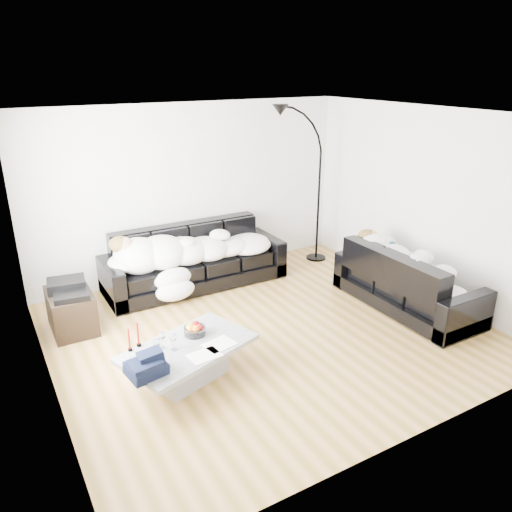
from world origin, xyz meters
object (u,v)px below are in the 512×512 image
coffee_table (189,362)px  sleeper_right (410,264)px  fruit_bowl (195,329)px  wine_glass_c (174,342)px  candle_left (129,340)px  av_cabinet (71,311)px  floor_lamp (319,194)px  wine_glass_a (162,340)px  stereo (68,287)px  wine_glass_b (157,348)px  candle_right (138,335)px  sofa_right (408,279)px  sofa_back (195,258)px  sleeper_back (196,245)px  shoes (422,317)px

coffee_table → sleeper_right: bearing=1.3°
fruit_bowl → wine_glass_c: size_ratio=1.29×
wine_glass_c → candle_left: 0.44m
av_cabinet → floor_lamp: (4.07, 0.45, 0.87)m
coffee_table → wine_glass_a: size_ratio=7.38×
coffee_table → stereo: bearing=116.5°
coffee_table → candle_left: candle_left is taller
fruit_bowl → wine_glass_b: (-0.49, -0.20, 0.02)m
wine_glass_c → candle_right: candle_right is taller
sofa_right → wine_glass_c: size_ratio=11.38×
sofa_right → av_cabinet: bearing=68.2°
wine_glass_a → av_cabinet: size_ratio=0.25×
sofa_right → candle_left: (-3.74, 0.13, 0.10)m
wine_glass_b → candle_left: (-0.21, 0.23, 0.03)m
sofa_back → sleeper_right: sofa_back is taller
wine_glass_a → candle_left: 0.32m
floor_lamp → candle_right: bearing=-133.7°
wine_glass_c → stereo: stereo is taller
stereo → sleeper_back: bearing=21.0°
candle_right → stereo: size_ratio=0.61×
sofa_right → fruit_bowl: (-3.04, 0.10, 0.05)m
fruit_bowl → sofa_right: bearing=-2.0°
floor_lamp → stereo: bearing=-154.7°
sofa_right → shoes: (-0.10, -0.40, -0.37)m
sofa_right → stereo: bearing=68.2°
coffee_table → wine_glass_a: (-0.24, 0.09, 0.29)m
shoes → av_cabinet: bearing=145.0°
fruit_bowl → candle_right: candle_right is taller
wine_glass_c → candle_left: size_ratio=0.73×
sofa_back → av_cabinet: size_ratio=3.61×
wine_glass_a → floor_lamp: (3.47, 2.05, 0.64)m
coffee_table → candle_right: bearing=150.0°
wine_glass_c → floor_lamp: (3.37, 2.14, 0.64)m
coffee_table → candle_right: candle_right is taller
wine_glass_a → wine_glass_c: (0.09, -0.09, -0.00)m
sofa_right → wine_glass_a: bearing=89.7°
sleeper_back → wine_glass_b: sleeper_back is taller
sleeper_right → floor_lamp: bearing=-0.7°
floor_lamp → av_cabinet: bearing=-154.7°
wine_glass_b → wine_glass_c: wine_glass_b is taller
wine_glass_a → sofa_right: bearing=-0.3°
candle_left → av_cabinet: bearing=101.6°
coffee_table → wine_glass_a: bearing=158.3°
sofa_back → candle_left: size_ratio=10.75×
sofa_right → wine_glass_c: 3.35m
sleeper_right → fruit_bowl: size_ratio=7.55×
stereo → shoes: bearing=-19.2°
sofa_right → wine_glass_c: sofa_right is taller
sleeper_back → wine_glass_a: size_ratio=12.40×
wine_glass_a → stereo: (-0.61, 1.60, 0.09)m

